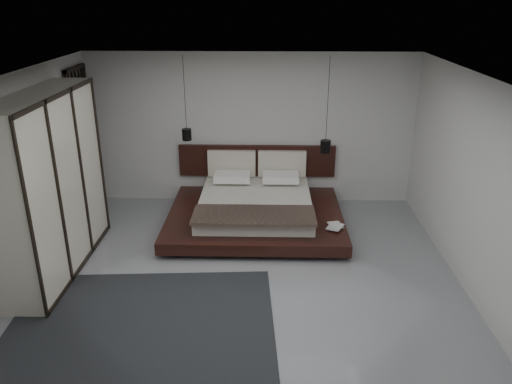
{
  "coord_description": "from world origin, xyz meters",
  "views": [
    {
      "loc": [
        0.32,
        -6.0,
        3.74
      ],
      "look_at": [
        0.14,
        1.2,
        0.87
      ],
      "focal_mm": 35.0,
      "sensor_mm": 36.0,
      "label": 1
    }
  ],
  "objects_px": {
    "lattice_screen": "(84,142)",
    "pendant_right": "(325,146)",
    "pendant_left": "(187,134)",
    "wardrobe": "(50,185)",
    "bed": "(255,208)",
    "rug": "(142,323)"
  },
  "relations": [
    {
      "from": "lattice_screen",
      "to": "pendant_right",
      "type": "relative_size",
      "value": 1.58
    },
    {
      "from": "pendant_left",
      "to": "wardrobe",
      "type": "height_order",
      "value": "pendant_left"
    },
    {
      "from": "pendant_left",
      "to": "wardrobe",
      "type": "distance_m",
      "value": 2.58
    },
    {
      "from": "bed",
      "to": "pendant_left",
      "type": "bearing_deg",
      "value": 158.4
    },
    {
      "from": "bed",
      "to": "pendant_right",
      "type": "height_order",
      "value": "pendant_right"
    },
    {
      "from": "wardrobe",
      "to": "lattice_screen",
      "type": "bearing_deg",
      "value": 96.88
    },
    {
      "from": "bed",
      "to": "pendant_left",
      "type": "xyz_separation_m",
      "value": [
        -1.21,
        0.48,
        1.17
      ]
    },
    {
      "from": "pendant_left",
      "to": "pendant_right",
      "type": "distance_m",
      "value": 2.42
    },
    {
      "from": "bed",
      "to": "lattice_screen",
      "type": "bearing_deg",
      "value": 169.83
    },
    {
      "from": "pendant_left",
      "to": "rug",
      "type": "xyz_separation_m",
      "value": [
        -0.1,
        -3.36,
        -1.46
      ]
    },
    {
      "from": "rug",
      "to": "pendant_left",
      "type": "bearing_deg",
      "value": 88.3
    },
    {
      "from": "pendant_right",
      "to": "rug",
      "type": "height_order",
      "value": "pendant_right"
    },
    {
      "from": "pendant_right",
      "to": "lattice_screen",
      "type": "bearing_deg",
      "value": 179.06
    },
    {
      "from": "lattice_screen",
      "to": "pendant_right",
      "type": "xyz_separation_m",
      "value": [
        4.26,
        -0.07,
        -0.03
      ]
    },
    {
      "from": "lattice_screen",
      "to": "wardrobe",
      "type": "distance_m",
      "value": 2.1
    },
    {
      "from": "lattice_screen",
      "to": "pendant_right",
      "type": "bearing_deg",
      "value": -0.94
    },
    {
      "from": "bed",
      "to": "rug",
      "type": "distance_m",
      "value": 3.18
    },
    {
      "from": "bed",
      "to": "wardrobe",
      "type": "relative_size",
      "value": 1.13
    },
    {
      "from": "bed",
      "to": "rug",
      "type": "height_order",
      "value": "bed"
    },
    {
      "from": "rug",
      "to": "lattice_screen",
      "type": "bearing_deg",
      "value": 117.0
    },
    {
      "from": "lattice_screen",
      "to": "rug",
      "type": "distance_m",
      "value": 4.07
    },
    {
      "from": "pendant_right",
      "to": "pendant_left",
      "type": "bearing_deg",
      "value": 180.0
    }
  ]
}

